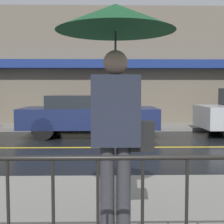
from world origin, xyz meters
The scene contains 8 objects.
ground_plane centered at (0.00, 0.00, 0.00)m, with size 80.00×80.00×0.00m, color black.
sidewalk_near centered at (0.00, -4.74, 0.06)m, with size 28.00×3.19×0.12m.
sidewalk_far centered at (0.00, 4.09, 0.06)m, with size 28.00×1.89×0.12m.
lane_marking centered at (0.00, 0.00, 0.00)m, with size 25.20×0.12×0.01m.
building_storefront centered at (0.00, 5.16, 2.54)m, with size 28.00×0.85×5.06m.
railing_foreground centered at (0.00, -6.09, 0.72)m, with size 12.00×0.04×0.97m.
pedestrian centered at (-0.32, -5.18, 1.92)m, with size 1.16×1.16×2.25m.
car_navy centered at (-0.99, 2.11, 0.72)m, with size 4.45×1.94×1.36m.
Camera 1 is at (-0.42, -8.24, 1.55)m, focal length 50.00 mm.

